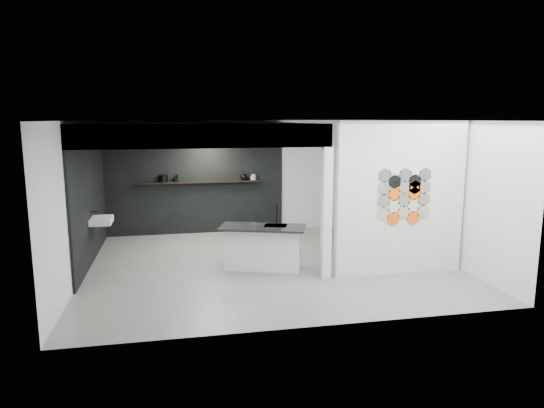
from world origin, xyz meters
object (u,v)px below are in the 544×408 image
Objects in this scene: bottle_dark at (177,178)px; stockpot at (163,179)px; wall_basin at (102,220)px; kettle at (244,177)px; partition_panel at (401,199)px; glass_vase at (254,177)px; kitchen_island at (263,247)px; glass_bowl at (253,178)px; utensil_cup at (175,180)px.

stockpot is at bearing 180.00° from bottle_dark.
wall_basin is 3.81m from kettle.
partition_panel reaches higher than stockpot.
kettle is (3.15, 2.07, 0.55)m from wall_basin.
glass_vase is at bearing 0.00° from stockpot.
wall_basin is at bearing -119.74° from stockpot.
glass_bowl is at bearing 103.01° from kitchen_island.
partition_panel reaches higher than kettle.
glass_bowl reaches higher than wall_basin.
glass_bowl is at bearing 0.00° from stockpot.
wall_basin is 3.17× the size of kettle.
stockpot is 1.19× the size of bottle_dark.
bottle_dark reaches higher than wall_basin.
bottle_dark is (-1.89, 0.00, 0.02)m from glass_vase.
utensil_cup reaches higher than wall_basin.
kettle reaches higher than kitchen_island.
kitchen_island is 8.30× the size of stockpot.
kettle is 1.32× the size of glass_bowl.
utensil_cup is at bearing 54.83° from wall_basin.
glass_vase is 1.38× the size of utensil_cup.
stockpot is at bearing 137.95° from partition_panel.
bottle_dark is (-3.96, 3.87, 0.01)m from partition_panel.
glass_vase is at bearing 118.23° from partition_panel.
kitchen_island is at bearing 162.94° from partition_panel.
kettle is 1.69m from utensil_cup.
partition_panel is 1.62× the size of kitchen_island.
bottle_dark reaches higher than utensil_cup.
partition_panel is 5.77m from stockpot.
glass_bowl is (0.33, 3.13, 0.94)m from kitchen_island.
wall_basin is 2.58m from utensil_cup.
glass_bowl is at bearing 31.41° from wall_basin.
glass_bowl is (2.20, 0.00, -0.03)m from stockpot.
partition_panel reaches higher than wall_basin.
stockpot reaches higher than utensil_cup.
wall_basin is 4.01m from glass_vase.
utensil_cup is at bearing 136.05° from partition_panel.
partition_panel is at bearing 1.93° from kitchen_island.
partition_panel is 2.70m from kitchen_island.
bottle_dark is at bearing 180.00° from glass_vase.
glass_vase reaches higher than kitchen_island.
wall_basin is at bearing 179.84° from kitchen_island.
kettle is at bearing 0.00° from bottle_dark.
glass_bowl is at bearing 0.00° from bottle_dark.
utensil_cup is at bearing -157.58° from kettle.
glass_vase is (0.01, 0.00, 0.02)m from glass_bowl.
wall_basin is at bearing -148.59° from glass_bowl.
bottle_dark reaches higher than kettle.
bottle_dark is at bearing -157.58° from kettle.
partition_panel is 5.57m from utensil_cup.
utensil_cup is (-1.69, 0.00, -0.03)m from kettle.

